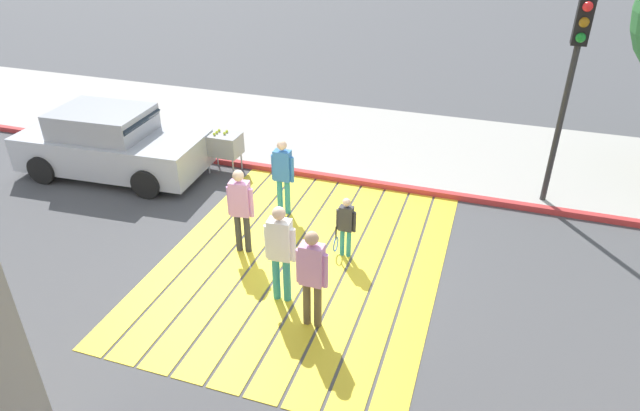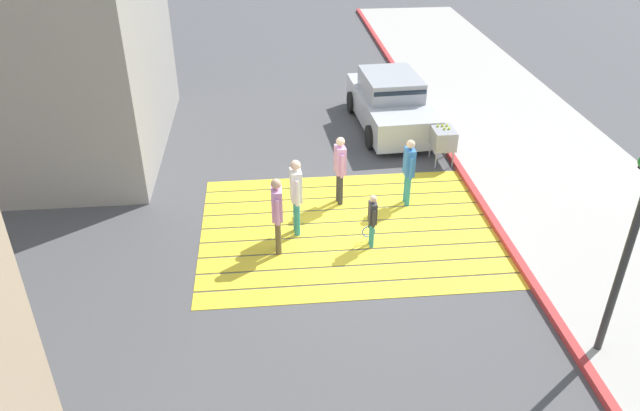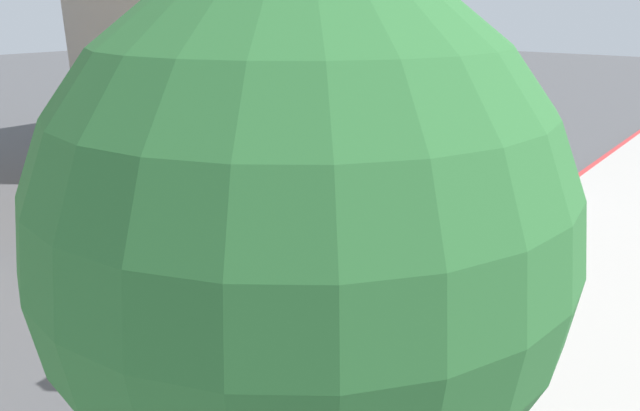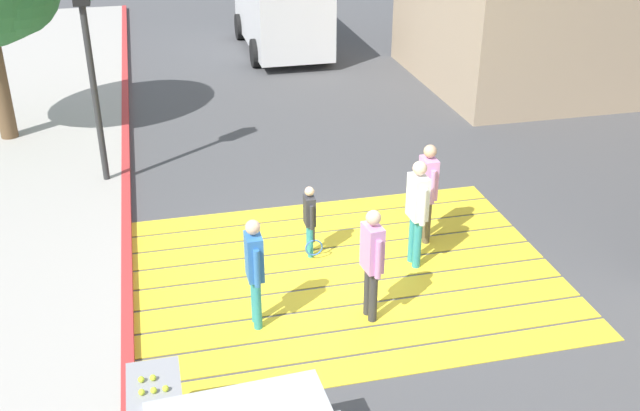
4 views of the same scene
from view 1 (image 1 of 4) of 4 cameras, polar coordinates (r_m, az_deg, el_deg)
The scene contains 12 objects.
ground_plane at distance 10.14m, azimuth -1.78°, elevation -5.72°, with size 120.00×120.00×0.00m, color #4C4C4F.
crosswalk_stripes at distance 10.14m, azimuth -1.78°, elevation -5.70°, with size 6.40×4.90×0.01m.
sidewalk_west at distance 14.83m, azimuth 5.66°, elevation 6.53°, with size 4.80×40.00×0.12m, color #ADA8A0.
curb_painted at distance 12.76m, azimuth 3.20°, elevation 2.61°, with size 0.16×40.00×0.13m, color #BC3333.
car_parked_near_curb at distance 13.82m, azimuth -20.72°, elevation 5.92°, with size 2.17×4.39×1.57m.
traffic_light_corner at distance 11.73m, azimuth 24.70°, elevation 13.10°, with size 0.39×0.28×4.24m.
tennis_ball_cart at distance 13.23m, azimuth -9.93°, elevation 6.24°, with size 0.56×0.80×1.02m.
pedestrian_adult_lead at distance 8.19m, azimuth -0.83°, elevation -6.96°, with size 0.22×0.50×1.71m.
pedestrian_adult_trailing at distance 9.98m, azimuth -8.19°, elevation -0.01°, with size 0.25×0.49×1.68m.
pedestrian_adult_side at distance 11.17m, azimuth -3.86°, elevation 3.48°, with size 0.21×0.48×1.63m.
pedestrian_teen_behind at distance 8.69m, azimuth -4.12°, elevation -4.36°, with size 0.25×0.51×1.75m.
pedestrian_child_with_racket at distance 9.91m, azimuth 2.63°, elevation -1.98°, with size 0.28×0.37×1.21m.
Camera 1 is at (7.72, 2.90, 5.90)m, focal length 31.00 mm.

